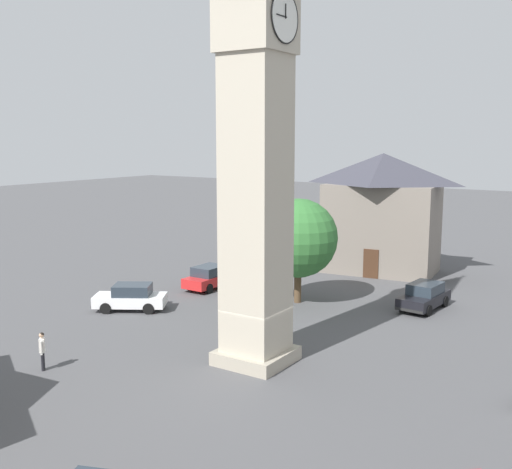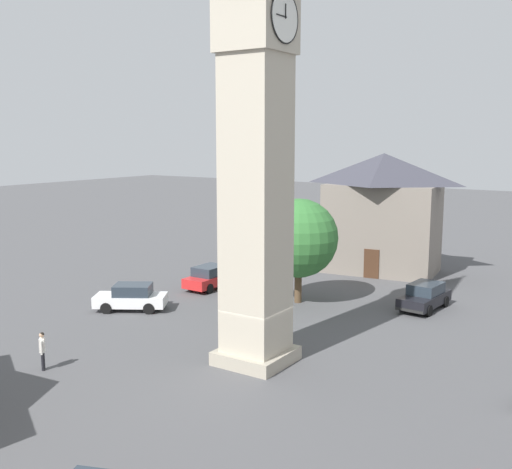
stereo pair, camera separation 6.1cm
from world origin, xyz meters
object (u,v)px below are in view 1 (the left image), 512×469
at_px(car_blue_kerb, 424,296).
at_px(pedestrian, 42,348).
at_px(clock_tower, 256,47).
at_px(tree, 298,238).
at_px(car_red_corner, 131,297).
at_px(building_terrace_right, 382,212).
at_px(car_black_far, 210,277).

distance_m(car_blue_kerb, pedestrian, 21.32).
xyz_separation_m(clock_tower, car_blue_kerb, (-12.59, 3.53, -12.89)).
height_order(car_blue_kerb, tree, tree).
bearing_deg(pedestrian, car_red_corner, -158.25).
relative_size(car_red_corner, tree, 0.69).
bearing_deg(building_terrace_right, car_blue_kerb, 36.36).
xyz_separation_m(car_blue_kerb, pedestrian, (18.45, -10.69, 0.25)).
bearing_deg(car_red_corner, pedestrian, 21.75).
bearing_deg(building_terrace_right, tree, -4.56).
distance_m(car_blue_kerb, tree, 8.13).
bearing_deg(tree, pedestrian, -13.58).
xyz_separation_m(clock_tower, car_red_corner, (-2.93, -10.67, -12.89)).
distance_m(car_black_far, tree, 7.35).
bearing_deg(clock_tower, building_terrace_right, -173.12).
relative_size(pedestrian, tree, 0.27).
bearing_deg(clock_tower, car_blue_kerb, 164.35).
distance_m(clock_tower, car_blue_kerb, 18.36).
bearing_deg(building_terrace_right, clock_tower, 6.88).
bearing_deg(car_red_corner, clock_tower, 74.63).
bearing_deg(clock_tower, car_red_corner, -105.37).
height_order(car_black_far, tree, tree).
relative_size(car_blue_kerb, car_red_corner, 0.97).
distance_m(car_black_far, pedestrian, 15.76).
distance_m(car_red_corner, building_terrace_right, 19.98).
bearing_deg(car_black_far, tree, 91.04).
bearing_deg(tree, clock_tower, 19.14).
distance_m(car_red_corner, tree, 10.48).
xyz_separation_m(car_red_corner, pedestrian, (8.80, 3.51, 0.25)).
bearing_deg(tree, building_terrace_right, 175.44).
relative_size(tree, building_terrace_right, 0.71).
distance_m(clock_tower, car_red_corner, 16.99).
distance_m(car_black_far, building_terrace_right, 13.94).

